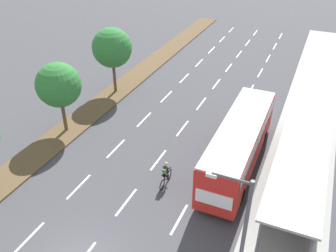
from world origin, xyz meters
TOP-DOWN VIEW (x-y plane):
  - median_strip at (-8.30, 20.00)m, footprint 2.60×52.00m
  - sidewalk_right at (9.25, 20.00)m, footprint 4.50×52.00m
  - lane_divider_left at (-3.50, 18.91)m, footprint 0.14×48.82m
  - lane_divider_center at (0.00, 18.91)m, footprint 0.14×48.82m
  - lane_divider_right at (3.50, 18.91)m, footprint 0.14×48.82m
  - bus_shelter at (9.53, 10.32)m, footprint 2.90×13.11m
  - bus at (5.25, 11.31)m, footprint 2.54×11.29m
  - cyclist at (1.53, 7.50)m, footprint 0.46×1.82m
  - median_tree_second at (-8.39, 10.19)m, footprint 3.40×3.40m
  - median_tree_third at (-8.38, 17.81)m, footprint 3.62×3.62m
  - streetlight at (7.42, 2.01)m, footprint 1.91×0.24m

SIDE VIEW (x-z plane):
  - lane_divider_left at x=-3.50m, z-range 0.00..0.01m
  - lane_divider_center at x=0.00m, z-range 0.00..0.01m
  - lane_divider_right at x=3.50m, z-range 0.00..0.01m
  - median_strip at x=-8.30m, z-range 0.00..0.12m
  - sidewalk_right at x=9.25m, z-range 0.00..0.15m
  - cyclist at x=1.53m, z-range -0.06..1.65m
  - bus_shelter at x=9.53m, z-range 0.44..3.30m
  - bus at x=5.25m, z-range 0.38..3.75m
  - streetlight at x=7.42m, z-range 0.64..7.14m
  - median_tree_second at x=-8.39m, z-range 1.22..6.86m
  - median_tree_third at x=-8.38m, z-range 1.37..7.53m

